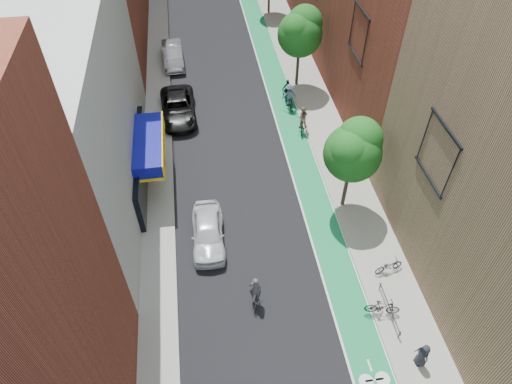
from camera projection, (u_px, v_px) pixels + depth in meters
name	position (u px, v px, depth m)	size (l,w,h in m)	color
ground	(286.00, 372.00, 21.61)	(160.00, 160.00, 0.00)	black
bike_lane	(274.00, 74.00, 39.96)	(2.00, 68.00, 0.01)	#14753B
sidewalk_left	(158.00, 83.00, 38.87)	(2.00, 68.00, 0.15)	gray
sidewalk_right	(301.00, 72.00, 40.17)	(3.00, 68.00, 0.15)	gray
building_left_white	(53.00, 114.00, 25.83)	(8.00, 20.00, 12.00)	silver
tree_near	(354.00, 149.00, 25.77)	(3.40, 3.36, 6.42)	#332619
tree_mid	(301.00, 31.00, 35.26)	(3.55, 3.53, 6.74)	#332619
parked_car_white	(208.00, 232.00, 26.54)	(1.86, 4.61, 1.57)	silver
parked_car_black	(178.00, 108.00, 35.16)	(2.62, 5.68, 1.58)	black
parked_car_silver	(173.00, 55.00, 40.73)	(1.71, 4.90, 1.62)	#919399
cyclist_lead	(256.00, 295.00, 23.68)	(0.87, 1.62, 2.10)	black
cyclist_lane_near	(302.00, 121.00, 33.80)	(0.99, 1.87, 2.11)	black
cyclist_lane_mid	(287.00, 94.00, 36.65)	(1.03, 1.97, 1.92)	black
cyclist_lane_far	(289.00, 98.00, 35.85)	(1.21, 1.85, 2.09)	black
parked_bike_mid	(382.00, 307.00, 23.22)	(0.51, 1.80, 1.08)	black
parked_bike_far	(389.00, 266.00, 25.12)	(0.59, 1.68, 0.88)	black
pedestrian	(423.00, 355.00, 21.23)	(0.76, 0.49, 1.55)	black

